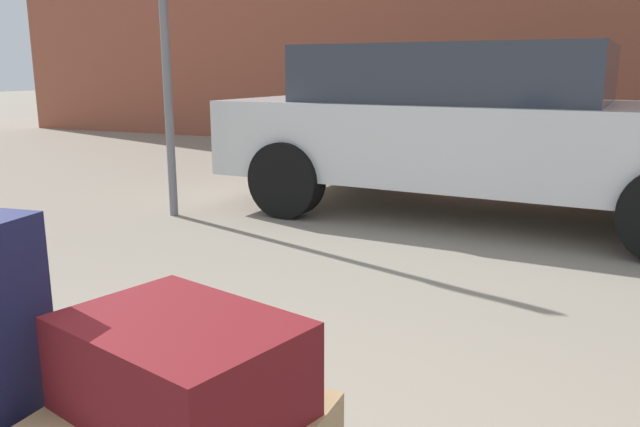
{
  "coord_description": "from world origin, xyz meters",
  "views": [
    {
      "loc": [
        0.93,
        -0.94,
        1.22
      ],
      "look_at": [
        0.0,
        1.2,
        0.69
      ],
      "focal_mm": 35.36,
      "sensor_mm": 36.0,
      "label": 1
    }
  ],
  "objects": [
    {
      "name": "no_parking_sign",
      "position": [
        -2.33,
        3.41,
        1.55
      ],
      "size": [
        0.5,
        0.11,
        2.51
      ],
      "color": "slate",
      "rests_on": "ground_plane"
    },
    {
      "name": "parked_car",
      "position": [
        0.01,
        4.49,
        0.76
      ],
      "size": [
        4.42,
        2.16,
        1.42
      ],
      "color": "silver",
      "rests_on": "ground_plane"
    },
    {
      "name": "duffel_bag_maroon_topmost_pile",
      "position": [
        0.22,
        0.01,
        0.65
      ],
      "size": [
        0.53,
        0.44,
        0.2
      ],
      "primitive_type": "cube",
      "rotation": [
        0.0,
        0.0,
        -0.27
      ],
      "color": "maroon",
      "rests_on": "suitcase_tan_front_left"
    }
  ]
}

